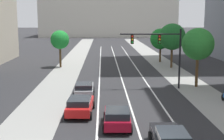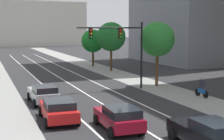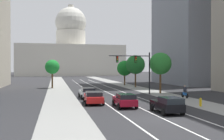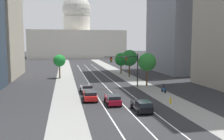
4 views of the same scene
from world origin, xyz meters
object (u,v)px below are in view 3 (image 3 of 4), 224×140
street_tree_mid_right (135,65)px  street_tree_near_left (52,67)px  car_black (167,104)px  car_silver (87,93)px  capitol_building (71,53)px  fire_hydrant (200,102)px  cyclist (185,92)px  street_tree_near_right (125,68)px  traffic_signal_mast (137,65)px  car_red (93,97)px  street_tree_far_right (160,64)px  car_crimson (125,100)px

street_tree_mid_right → street_tree_near_left: street_tree_mid_right is taller
car_black → car_silver: bearing=24.2°
capitol_building → car_silver: 106.81m
street_tree_mid_right → fire_hydrant: bearing=-93.5°
cyclist → street_tree_near_right: bearing=-0.9°
traffic_signal_mast → cyclist: bearing=-50.0°
fire_hydrant → street_tree_near_right: 34.80m
capitol_building → car_black: bearing=-89.3°
car_black → street_tree_near_right: 38.34m
street_tree_mid_right → street_tree_near_left: size_ratio=1.19×
capitol_building → street_tree_near_right: size_ratio=9.33×
street_tree_near_left → fire_hydrant: bearing=-61.7°
car_red → street_tree_near_left: (-4.76, 24.54, 3.50)m
car_silver → street_tree_far_right: 13.60m
traffic_signal_mast → street_tree_near_right: size_ratio=1.13×
street_tree_mid_right → street_tree_near_left: (-17.23, 0.95, -0.51)m
capitol_building → street_tree_near_left: size_ratio=9.45×
street_tree_near_right → car_silver: bearing=-115.8°
street_tree_mid_right → street_tree_near_right: bearing=94.8°
car_red → traffic_signal_mast: size_ratio=0.69×
street_tree_far_right → street_tree_near_left: size_ratio=1.14×
car_red → street_tree_mid_right: (12.47, 23.60, 4.01)m
car_black → traffic_signal_mast: (2.49, 16.47, 3.78)m
car_red → traffic_signal_mast: traffic_signal_mast is taller
car_black → street_tree_mid_right: (6.85, 31.00, 3.98)m
car_crimson → traffic_signal_mast: 13.87m
car_silver → street_tree_near_right: 27.50m
street_tree_near_right → street_tree_far_right: size_ratio=0.89×
car_silver → street_tree_far_right: bearing=-72.5°
car_crimson → fire_hydrant: bearing=-96.6°
capitol_building → traffic_signal_mast: capitol_building is taller
car_crimson → car_silver: (-2.80, 8.87, 0.01)m
car_crimson → street_tree_far_right: size_ratio=0.63×
car_red → cyclist: size_ratio=2.64×
car_silver → street_tree_near_right: (11.90, 24.58, 3.24)m
car_crimson → cyclist: size_ratio=2.41×
fire_hydrant → street_tree_far_right: size_ratio=0.14×
car_crimson → traffic_signal_mast: (5.30, 12.24, 3.82)m
car_silver → car_black: bearing=-158.3°
street_tree_near_left → cyclist: bearing=-50.2°
capitol_building → street_tree_near_left: bearing=-95.9°
street_tree_near_right → street_tree_far_right: bearing=-88.9°
cyclist → street_tree_near_right: (-1.10, 27.07, 3.15)m
car_black → car_silver: 14.25m
street_tree_near_right → car_crimson: bearing=-105.2°
fire_hydrant → car_silver: bearing=137.1°
street_tree_near_left → street_tree_mid_right: bearing=-3.1°
traffic_signal_mast → fire_hydrant: traffic_signal_mast is taller
capitol_building → fire_hydrant: size_ratio=59.65×
car_black → cyclist: cyclist is taller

